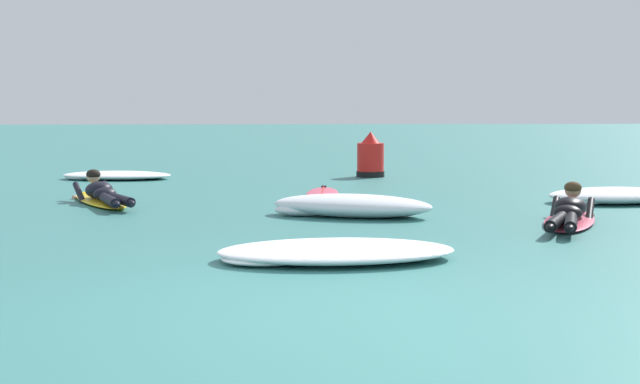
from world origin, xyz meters
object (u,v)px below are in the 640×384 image
Objects in this scene: drifting_surfboard at (322,194)px; channel_marker_buoy at (370,159)px; surfer_far at (102,195)px; surfer_near at (569,214)px.

channel_marker_buoy is (1.30, 3.69, 0.34)m from drifting_surfboard.
channel_marker_buoy is (4.70, 4.63, 0.24)m from surfer_far.
surfer_near is at bearing -52.43° from drifting_surfboard.
surfer_far is (-6.19, 2.68, 0.00)m from surfer_near.
channel_marker_buoy is at bearing 101.48° from surfer_near.
drifting_surfboard is at bearing 127.57° from surfer_near.
surfer_near is 0.98× the size of surfer_far.
surfer_far is 1.18× the size of drifting_surfboard.
surfer_far is at bearing -164.58° from drifting_surfboard.
surfer_far is 2.70× the size of channel_marker_buoy.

